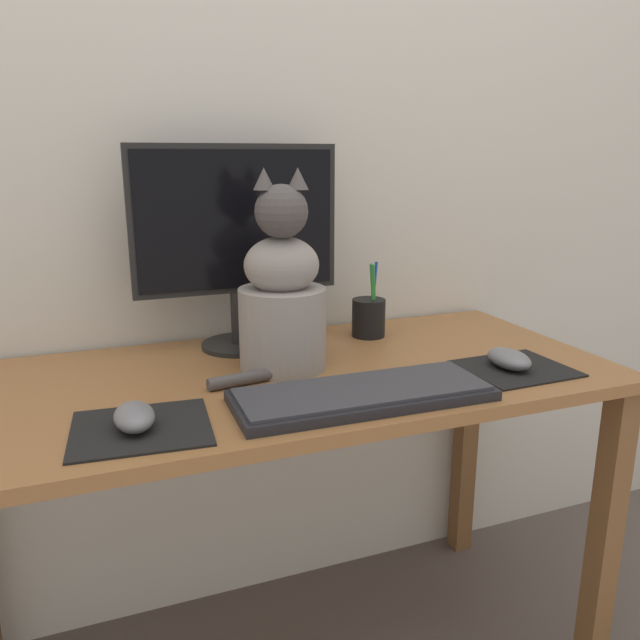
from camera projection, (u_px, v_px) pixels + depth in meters
name	position (u px, v px, depth m)	size (l,w,h in m)	color
wall_back	(233.00, 95.00, 1.38)	(7.00, 0.04, 2.50)	beige
desk	(282.00, 422.00, 1.25)	(1.32, 0.59, 0.71)	brown
monitor	(237.00, 235.00, 1.33)	(0.44, 0.17, 0.44)	black
keyboard	(363.00, 394.00, 1.08)	(0.46, 0.18, 0.02)	black
mousepad_left	(141.00, 428.00, 0.97)	(0.23, 0.20, 0.00)	black
mousepad_right	(516.00, 369.00, 1.24)	(0.21, 0.18, 0.00)	black
computer_mouse_left	(134.00, 417.00, 0.96)	(0.06, 0.10, 0.04)	slate
computer_mouse_right	(509.00, 359.00, 1.24)	(0.07, 0.11, 0.04)	slate
cat	(282.00, 297.00, 1.22)	(0.27, 0.20, 0.39)	gray
pen_cup	(369.00, 317.00, 1.46)	(0.08, 0.08, 0.18)	black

